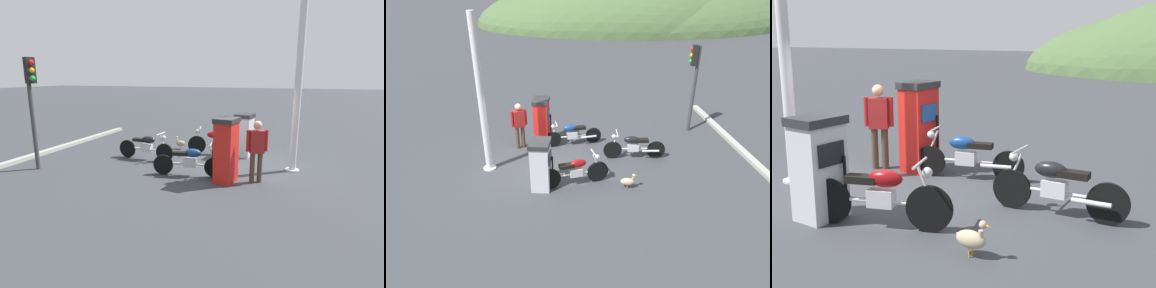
# 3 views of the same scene
# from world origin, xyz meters

# --- Properties ---
(ground_plane) EXTENTS (120.00, 120.00, 0.00)m
(ground_plane) POSITION_xyz_m (0.00, 0.00, 0.00)
(ground_plane) COLOR #383A3F
(fuel_pump_near) EXTENTS (0.68, 0.77, 1.48)m
(fuel_pump_near) POSITION_xyz_m (-0.06, -1.39, 0.75)
(fuel_pump_near) COLOR silver
(fuel_pump_near) RESTS_ON ground
(fuel_pump_far) EXTENTS (0.65, 0.77, 1.71)m
(fuel_pump_far) POSITION_xyz_m (-0.06, 1.39, 0.87)
(fuel_pump_far) COLOR red
(fuel_pump_far) RESTS_ON ground
(motorcycle_near_pump) EXTENTS (2.06, 0.67, 0.96)m
(motorcycle_near_pump) POSITION_xyz_m (0.91, -1.34, 0.47)
(motorcycle_near_pump) COLOR black
(motorcycle_near_pump) RESTS_ON ground
(motorcycle_far_pump) EXTENTS (2.02, 0.56, 0.92)m
(motorcycle_far_pump) POSITION_xyz_m (1.00, 1.25, 0.44)
(motorcycle_far_pump) COLOR black
(motorcycle_far_pump) RESTS_ON ground
(motorcycle_extra) EXTENTS (2.04, 0.56, 0.94)m
(motorcycle_extra) POSITION_xyz_m (2.94, 0.12, 0.46)
(motorcycle_extra) COLOR black
(motorcycle_extra) RESTS_ON ground
(attendant_person) EXTENTS (0.56, 0.32, 1.64)m
(attendant_person) POSITION_xyz_m (-0.82, 1.18, 0.94)
(attendant_person) COLOR #473828
(attendant_person) RESTS_ON ground
(wandering_duck) EXTENTS (0.49, 0.25, 0.49)m
(wandering_duck) POSITION_xyz_m (2.41, -1.64, 0.23)
(wandering_duck) COLOR tan
(wandering_duck) RESTS_ON ground
(roadside_traffic_light) EXTENTS (0.40, 0.29, 3.26)m
(roadside_traffic_light) POSITION_xyz_m (5.47, 2.16, 2.25)
(roadside_traffic_light) COLOR #38383A
(roadside_traffic_light) RESTS_ON ground
(canopy_support_pole) EXTENTS (0.40, 0.40, 4.74)m
(canopy_support_pole) POSITION_xyz_m (-1.72, -0.20, 2.29)
(canopy_support_pole) COLOR silver
(canopy_support_pole) RESTS_ON ground
(road_edge_kerb) EXTENTS (0.39, 8.96, 0.12)m
(road_edge_kerb) POSITION_xyz_m (6.77, 0.00, 0.06)
(road_edge_kerb) COLOR #9E9E93
(road_edge_kerb) RESTS_ON ground
(distant_hill_main) EXTENTS (25.15, 16.80, 10.25)m
(distant_hill_main) POSITION_xyz_m (8.19, 28.11, 0.00)
(distant_hill_main) COLOR #476038
(distant_hill_main) RESTS_ON ground
(distant_hill_secondary) EXTENTS (33.26, 20.23, 9.30)m
(distant_hill_secondary) POSITION_xyz_m (9.54, 29.90, 0.00)
(distant_hill_secondary) COLOR #476038
(distant_hill_secondary) RESTS_ON ground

